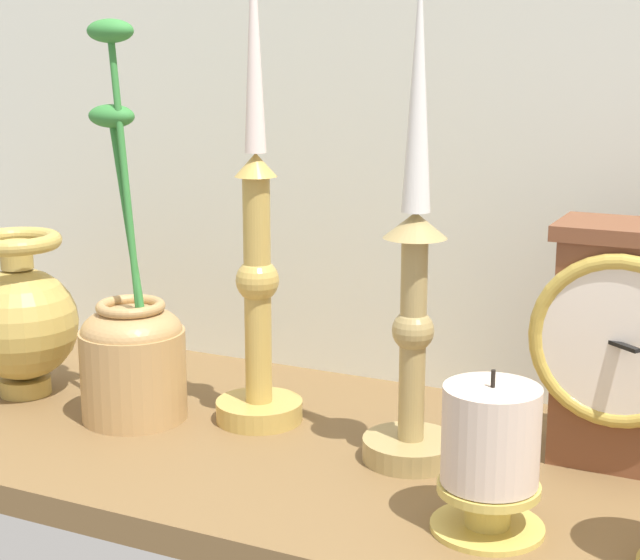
% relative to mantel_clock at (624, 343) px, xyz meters
% --- Properties ---
extents(ground_plane, '(1.00, 0.36, 0.02)m').
position_rel_mantel_clock_xyz_m(ground_plane, '(-0.25, -0.07, -0.11)').
color(ground_plane, brown).
extents(back_wall, '(1.20, 0.02, 0.65)m').
position_rel_mantel_clock_xyz_m(back_wall, '(-0.25, 0.12, 0.23)').
color(back_wall, silver).
rests_on(back_wall, ground_plane).
extents(mantel_clock, '(0.13, 0.10, 0.19)m').
position_rel_mantel_clock_xyz_m(mantel_clock, '(0.00, 0.00, 0.00)').
color(mantel_clock, brown).
rests_on(mantel_clock, ground_plane).
extents(candlestick_tall_left, '(0.08, 0.08, 0.43)m').
position_rel_mantel_clock_xyz_m(candlestick_tall_left, '(-0.30, -0.04, 0.03)').
color(candlestick_tall_left, tan).
rests_on(candlestick_tall_left, ground_plane).
extents(candlestick_tall_center, '(0.08, 0.08, 0.39)m').
position_rel_mantel_clock_xyz_m(candlestick_tall_center, '(-0.15, -0.07, 0.04)').
color(candlestick_tall_center, tan).
rests_on(candlestick_tall_center, ground_plane).
extents(brass_vase_bulbous, '(0.11, 0.11, 0.16)m').
position_rel_mantel_clock_xyz_m(brass_vase_bulbous, '(-0.54, -0.08, -0.02)').
color(brass_vase_bulbous, tan).
rests_on(brass_vase_bulbous, ground_plane).
extents(brass_vase_jar, '(0.09, 0.09, 0.35)m').
position_rel_mantel_clock_xyz_m(brass_vase_jar, '(-0.41, -0.08, -0.03)').
color(brass_vase_jar, tan).
rests_on(brass_vase_jar, ground_plane).
extents(pillar_candle_front, '(0.08, 0.08, 0.11)m').
position_rel_mantel_clock_xyz_m(pillar_candle_front, '(-0.06, -0.16, -0.04)').
color(pillar_candle_front, '#CDB452').
rests_on(pillar_candle_front, ground_plane).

